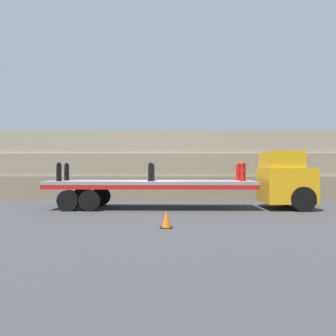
% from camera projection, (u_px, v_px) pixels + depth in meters
% --- Properties ---
extents(ground_plane, '(120.00, 120.00, 0.00)m').
position_uv_depth(ground_plane, '(151.00, 208.00, 15.79)').
color(ground_plane, '#38383A').
extents(rock_cliff, '(60.00, 3.30, 4.33)m').
position_uv_depth(rock_cliff, '(158.00, 165.00, 22.05)').
color(rock_cliff, '#84755B').
rests_on(rock_cliff, ground_plane).
extents(truck_cab, '(2.24, 2.58, 2.72)m').
position_uv_depth(truck_cab, '(286.00, 180.00, 15.68)').
color(truck_cab, orange).
rests_on(truck_cab, ground_plane).
extents(flatbed_trailer, '(9.80, 2.62, 1.33)m').
position_uv_depth(flatbed_trailer, '(137.00, 186.00, 15.80)').
color(flatbed_trailer, gray).
rests_on(flatbed_trailer, ground_plane).
extents(fire_hydrant_black_near_0, '(0.30, 0.46, 0.88)m').
position_uv_depth(fire_hydrant_black_near_0, '(59.00, 172.00, 15.32)').
color(fire_hydrant_black_near_0, black).
rests_on(fire_hydrant_black_near_0, flatbed_trailer).
extents(fire_hydrant_black_far_0, '(0.30, 0.46, 0.88)m').
position_uv_depth(fire_hydrant_black_far_0, '(67.00, 172.00, 16.42)').
color(fire_hydrant_black_far_0, black).
rests_on(fire_hydrant_black_far_0, flatbed_trailer).
extents(fire_hydrant_black_near_1, '(0.30, 0.46, 0.88)m').
position_uv_depth(fire_hydrant_black_near_1, '(151.00, 172.00, 15.24)').
color(fire_hydrant_black_near_1, black).
rests_on(fire_hydrant_black_near_1, flatbed_trailer).
extents(fire_hydrant_black_far_1, '(0.30, 0.46, 0.88)m').
position_uv_depth(fire_hydrant_black_far_1, '(152.00, 172.00, 16.35)').
color(fire_hydrant_black_far_1, black).
rests_on(fire_hydrant_black_far_1, flatbed_trailer).
extents(fire_hydrant_red_near_2, '(0.30, 0.46, 0.88)m').
position_uv_depth(fire_hydrant_red_near_2, '(243.00, 172.00, 15.16)').
color(fire_hydrant_red_near_2, red).
rests_on(fire_hydrant_red_near_2, flatbed_trailer).
extents(fire_hydrant_red_far_2, '(0.30, 0.46, 0.88)m').
position_uv_depth(fire_hydrant_red_far_2, '(238.00, 172.00, 16.27)').
color(fire_hydrant_red_far_2, red).
rests_on(fire_hydrant_red_far_2, flatbed_trailer).
extents(cargo_strap_rear, '(0.05, 2.72, 0.01)m').
position_uv_depth(cargo_strap_rear, '(63.00, 162.00, 15.87)').
color(cargo_strap_rear, yellow).
rests_on(cargo_strap_rear, fire_hydrant_black_near_0).
extents(cargo_strap_middle, '(0.05, 2.72, 0.01)m').
position_uv_depth(cargo_strap_middle, '(151.00, 162.00, 15.80)').
color(cargo_strap_middle, yellow).
rests_on(cargo_strap_middle, fire_hydrant_black_near_1).
extents(cargo_strap_front, '(0.05, 2.72, 0.01)m').
position_uv_depth(cargo_strap_front, '(241.00, 162.00, 15.72)').
color(cargo_strap_front, yellow).
rests_on(cargo_strap_front, fire_hydrant_red_near_2).
extents(traffic_cone, '(0.39, 0.39, 0.57)m').
position_uv_depth(traffic_cone, '(166.00, 219.00, 10.51)').
color(traffic_cone, black).
rests_on(traffic_cone, ground_plane).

